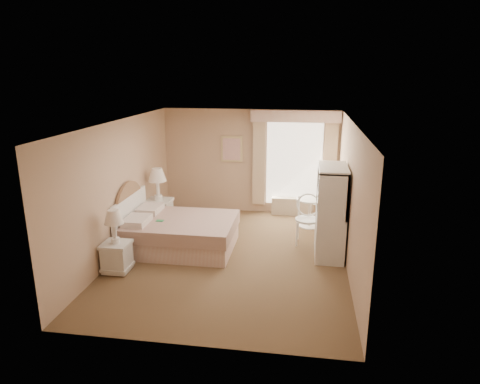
% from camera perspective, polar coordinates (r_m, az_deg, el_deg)
% --- Properties ---
extents(room, '(4.21, 5.51, 2.51)m').
position_cam_1_polar(room, '(7.69, -1.24, -0.06)').
color(room, brown).
rests_on(room, ground).
extents(window, '(2.05, 0.22, 2.51)m').
position_cam_1_polar(window, '(10.15, 7.23, 4.25)').
color(window, white).
rests_on(window, room).
extents(framed_art, '(0.52, 0.04, 0.62)m').
position_cam_1_polar(framed_art, '(10.31, -1.12, 5.74)').
color(framed_art, tan).
rests_on(framed_art, room).
extents(bed, '(2.09, 1.59, 1.41)m').
position_cam_1_polar(bed, '(8.45, -8.49, -5.26)').
color(bed, tan).
rests_on(bed, room).
extents(nightstand_near, '(0.46, 0.46, 1.11)m').
position_cam_1_polar(nightstand_near, '(7.68, -16.17, -7.32)').
color(nightstand_near, white).
rests_on(nightstand_near, room).
extents(nightstand_far, '(0.55, 0.55, 1.32)m').
position_cam_1_polar(nightstand_far, '(9.57, -10.78, -1.82)').
color(nightstand_far, white).
rests_on(nightstand_far, room).
extents(round_table, '(0.62, 0.62, 0.65)m').
position_cam_1_polar(round_table, '(9.59, 9.28, -2.11)').
color(round_table, white).
rests_on(round_table, room).
extents(cafe_chair, '(0.50, 0.50, 1.00)m').
position_cam_1_polar(cafe_chair, '(8.67, 9.00, -3.05)').
color(cafe_chair, white).
rests_on(cafe_chair, room).
extents(armoire, '(0.52, 1.03, 1.71)m').
position_cam_1_polar(armoire, '(8.11, 11.98, -3.57)').
color(armoire, white).
rests_on(armoire, room).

